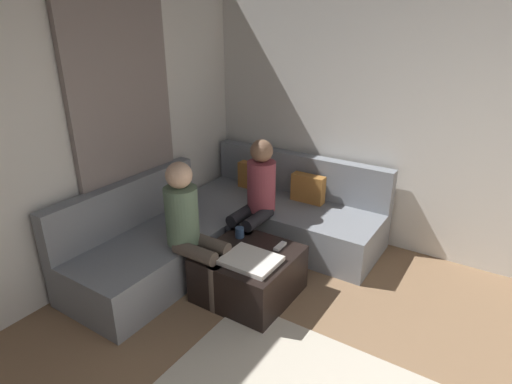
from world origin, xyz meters
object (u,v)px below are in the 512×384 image
object	(u,v)px
coffee_mug	(240,232)
game_remote	(280,246)
person_on_couch_back	(256,196)
ottoman	(249,274)
sectional_couch	(232,226)
person_on_couch_side	(191,226)

from	to	relation	value
coffee_mug	game_remote	bearing A→B (deg)	5.71
coffee_mug	person_on_couch_back	distance (m)	0.46
coffee_mug	person_on_couch_back	bearing A→B (deg)	102.14
ottoman	person_on_couch_back	xyz separation A→B (m)	(-0.31, 0.59, 0.45)
sectional_couch	coffee_mug	world-z (taller)	sectional_couch
ottoman	person_on_couch_side	world-z (taller)	person_on_couch_side
game_remote	person_on_couch_side	world-z (taller)	person_on_couch_side
person_on_couch_back	game_remote	bearing A→B (deg)	142.73
ottoman	game_remote	xyz separation A→B (m)	(0.18, 0.22, 0.22)
game_remote	person_on_couch_side	distance (m)	0.78
sectional_couch	game_remote	xyz separation A→B (m)	(0.74, -0.32, 0.15)
ottoman	person_on_couch_back	distance (m)	0.80
game_remote	person_on_couch_back	world-z (taller)	person_on_couch_back
sectional_couch	person_on_couch_back	world-z (taller)	person_on_couch_back
ottoman	person_on_couch_side	size ratio (longest dim) A/B	0.63
game_remote	ottoman	bearing A→B (deg)	-129.29
person_on_couch_back	coffee_mug	bearing A→B (deg)	102.14
coffee_mug	game_remote	world-z (taller)	coffee_mug
game_remote	coffee_mug	bearing A→B (deg)	-174.29
game_remote	person_on_couch_back	bearing A→B (deg)	142.73
ottoman	coffee_mug	distance (m)	0.38
coffee_mug	person_on_couch_side	bearing A→B (deg)	-115.26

